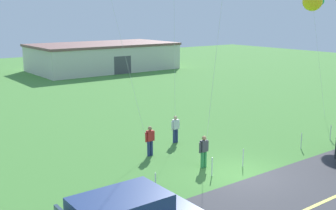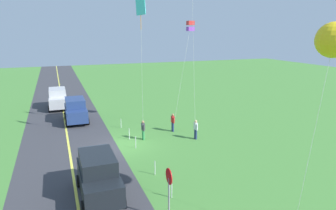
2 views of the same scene
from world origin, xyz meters
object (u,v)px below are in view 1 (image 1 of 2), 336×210
Objects in this scene: person_child_watcher at (175,128)px; person_adult_companion at (204,151)px; warehouse_distant at (103,57)px; person_adult_near at (150,140)px; kite_green_far at (313,1)px.

person_adult_companion is at bearing -162.14° from person_child_watcher.
person_child_watcher is at bearing 167.36° from person_adult_companion.
warehouse_distant is at bearing 165.36° from person_adult_companion.
person_adult_near and person_child_watcher have the same top height.
person_adult_companion is 1.00× the size of person_child_watcher.
person_adult_near is 3.19m from person_adult_companion.
person_adult_near is at bearing 149.05° from person_child_watcher.
warehouse_distant reaches higher than person_adult_companion.
warehouse_distant reaches higher than person_adult_near.
warehouse_distant reaches higher than person_child_watcher.
person_adult_companion is at bearing -110.79° from warehouse_distant.
person_child_watcher is 33.45m from warehouse_distant.
kite_green_far reaches higher than person_child_watcher.
person_adult_near is 1.00× the size of person_adult_companion.
warehouse_distant is at bearing 15.60° from person_child_watcher.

